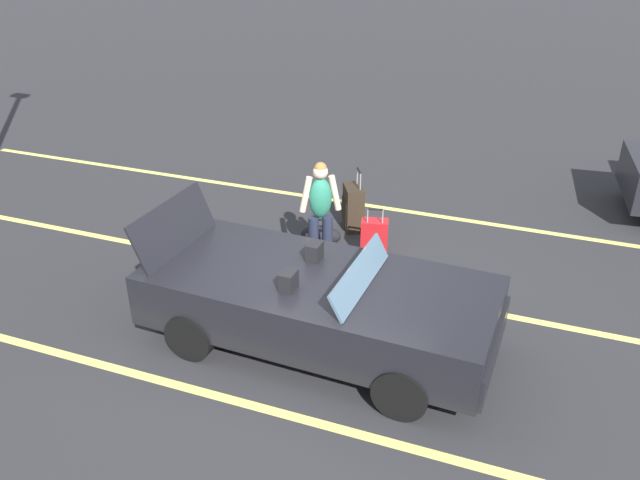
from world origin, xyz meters
TOP-DOWN VIEW (x-y plane):
  - ground_plane at (0.00, 0.00)m, footprint 80.00×80.00m
  - lot_line_near at (0.00, -1.29)m, footprint 18.00×0.12m
  - lot_line_mid at (0.00, 1.41)m, footprint 18.00×0.12m
  - lot_line_far at (0.00, 4.11)m, footprint 18.00×0.12m
  - convertible_car at (0.20, -0.01)m, footprint 4.23×1.96m
  - suitcase_large_black at (-0.59, 3.16)m, footprint 0.48×0.56m
  - suitcase_medium_bright at (0.02, 2.32)m, footprint 0.45×0.33m
  - duffel_bag at (-0.89, 2.46)m, footprint 0.68×0.42m
  - traveler_person at (-0.63, 1.75)m, footprint 0.57×0.37m

SIDE VIEW (x-z plane):
  - ground_plane at x=0.00m, z-range 0.00..0.00m
  - lot_line_near at x=0.00m, z-range 0.00..0.00m
  - lot_line_mid at x=0.00m, z-range 0.00..0.00m
  - lot_line_far at x=0.00m, z-range 0.00..0.00m
  - duffel_bag at x=-0.89m, z-range -0.01..0.33m
  - suitcase_medium_bright at x=0.02m, z-range -0.11..0.74m
  - suitcase_large_black at x=-0.59m, z-range -0.14..0.88m
  - convertible_car at x=0.20m, z-range -0.17..1.35m
  - traveler_person at x=-0.63m, z-range 0.10..1.76m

